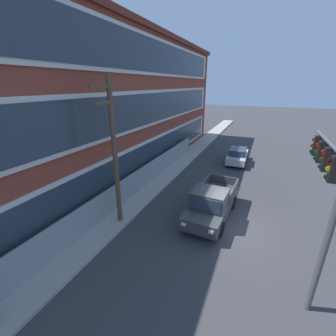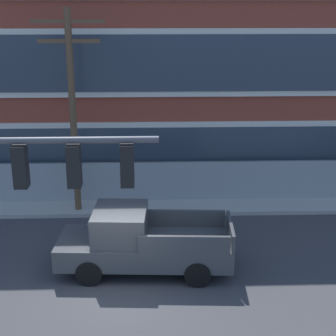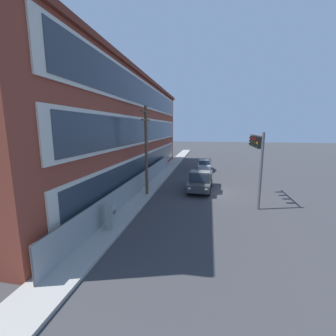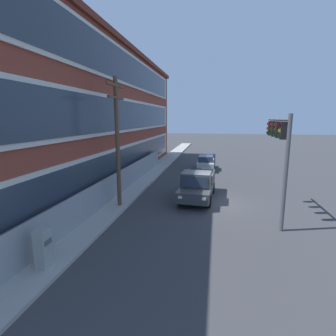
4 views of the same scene
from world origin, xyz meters
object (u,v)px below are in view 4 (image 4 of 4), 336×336
at_px(traffic_signal_mast, 280,142).
at_px(electrical_cabinet, 44,250).
at_px(pickup_truck_dark_grey, 197,186).
at_px(utility_pole_near_corner, 117,137).
at_px(sedan_silver, 206,162).

bearing_deg(traffic_signal_mast, electrical_cabinet, 126.58).
distance_m(pickup_truck_dark_grey, utility_pole_near_corner, 6.46).
bearing_deg(electrical_cabinet, pickup_truck_dark_grey, -26.77).
relative_size(sedan_silver, electrical_cabinet, 2.66).
distance_m(pickup_truck_dark_grey, electrical_cabinet, 11.02).
bearing_deg(pickup_truck_dark_grey, traffic_signal_mast, -121.05).
height_order(pickup_truck_dark_grey, sedan_silver, pickup_truck_dark_grey).
relative_size(utility_pole_near_corner, electrical_cabinet, 4.82).
xyz_separation_m(utility_pole_near_corner, electrical_cabinet, (-7.22, 0.22, -3.66)).
height_order(sedan_silver, utility_pole_near_corner, utility_pole_near_corner).
height_order(pickup_truck_dark_grey, utility_pole_near_corner, utility_pole_near_corner).
xyz_separation_m(traffic_signal_mast, pickup_truck_dark_grey, (2.76, 4.58, -3.38)).
bearing_deg(pickup_truck_dark_grey, sedan_silver, -0.73).
bearing_deg(utility_pole_near_corner, sedan_silver, -19.74).
height_order(traffic_signal_mast, utility_pole_near_corner, utility_pole_near_corner).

